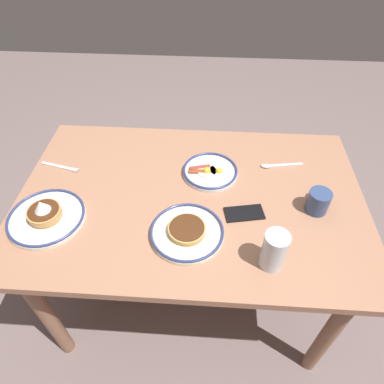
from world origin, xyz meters
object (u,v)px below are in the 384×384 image
at_px(tea_spoon, 276,165).
at_px(drinking_glass, 274,252).
at_px(cell_phone, 244,213).
at_px(plate_far_companion, 46,216).
at_px(plate_center_pancakes, 188,232).
at_px(plate_near_main, 210,171).
at_px(coffee_mug, 318,201).
at_px(fork_near, 60,167).

bearing_deg(tea_spoon, drinking_glass, 81.88).
bearing_deg(cell_phone, drinking_glass, 99.08).
bearing_deg(cell_phone, plate_far_companion, -5.15).
height_order(plate_far_companion, cell_phone, plate_far_companion).
relative_size(plate_center_pancakes, plate_far_companion, 0.94).
xyz_separation_m(plate_center_pancakes, cell_phone, (-0.20, -0.11, -0.01)).
distance_m(plate_center_pancakes, tea_spoon, 0.52).
relative_size(plate_near_main, cell_phone, 1.60).
height_order(plate_near_main, plate_far_companion, plate_far_companion).
distance_m(plate_near_main, plate_far_companion, 0.66).
distance_m(drinking_glass, cell_phone, 0.23).
bearing_deg(tea_spoon, coffee_mug, 117.21).
xyz_separation_m(cell_phone, fork_near, (0.77, -0.21, -0.00)).
bearing_deg(plate_far_companion, drinking_glass, 170.49).
bearing_deg(plate_near_main, tea_spoon, -166.90).
bearing_deg(drinking_glass, plate_center_pancakes, -19.69).
relative_size(plate_far_companion, drinking_glass, 1.93).
distance_m(fork_near, tea_spoon, 0.92).
bearing_deg(plate_far_companion, coffee_mug, -173.27).
bearing_deg(cell_phone, coffee_mug, 177.87).
distance_m(plate_far_companion, drinking_glass, 0.81).
height_order(drinking_glass, cell_phone, drinking_glass).
distance_m(coffee_mug, drinking_glass, 0.32).
relative_size(plate_near_main, plate_far_companion, 0.82).
bearing_deg(plate_center_pancakes, drinking_glass, 160.31).
height_order(plate_near_main, coffee_mug, coffee_mug).
height_order(coffee_mug, drinking_glass, drinking_glass).
height_order(cell_phone, fork_near, cell_phone).
bearing_deg(plate_near_main, plate_far_companion, 26.21).
bearing_deg(coffee_mug, plate_far_companion, 6.73).
xyz_separation_m(cell_phone, tea_spoon, (-0.15, -0.28, 0.00)).
height_order(plate_far_companion, tea_spoon, plate_far_companion).
xyz_separation_m(fork_near, tea_spoon, (-0.92, -0.07, 0.00)).
distance_m(drinking_glass, fork_near, 0.95).
relative_size(plate_far_companion, coffee_mug, 2.48).
distance_m(plate_far_companion, tea_spoon, 0.94).
bearing_deg(plate_center_pancakes, cell_phone, -151.79).
height_order(plate_near_main, fork_near, plate_near_main).
relative_size(cell_phone, tea_spoon, 0.79).
xyz_separation_m(drinking_glass, cell_phone, (0.08, -0.21, -0.06)).
xyz_separation_m(plate_far_companion, coffee_mug, (-0.99, -0.12, 0.03)).
height_order(plate_near_main, cell_phone, plate_near_main).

